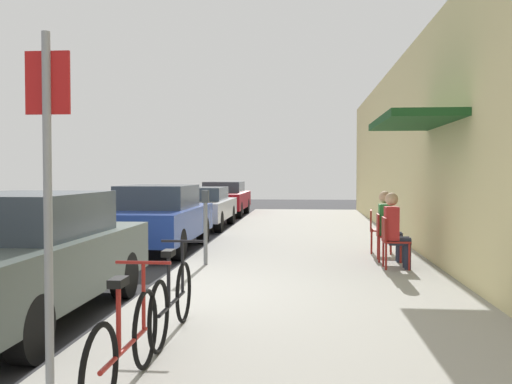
% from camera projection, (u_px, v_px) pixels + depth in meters
% --- Properties ---
extents(ground_plane, '(60.00, 60.00, 0.00)m').
position_uv_depth(ground_plane, '(140.00, 303.00, 7.54)').
color(ground_plane, '#2D2D30').
extents(sidewalk_slab, '(4.50, 32.00, 0.12)m').
position_uv_depth(sidewalk_slab, '(308.00, 275.00, 9.34)').
color(sidewalk_slab, '#9E9B93').
rests_on(sidewalk_slab, ground_plane).
extents(building_facade, '(1.40, 32.00, 4.55)m').
position_uv_depth(building_facade, '(458.00, 140.00, 9.06)').
color(building_facade, beige).
rests_on(building_facade, ground_plane).
extents(parked_car_0, '(1.80, 4.40, 1.50)m').
position_uv_depth(parked_car_0, '(21.00, 256.00, 6.58)').
color(parked_car_0, '#47514C').
rests_on(parked_car_0, ground_plane).
extents(parked_car_1, '(1.80, 4.40, 1.47)m').
position_uv_depth(parked_car_1, '(157.00, 217.00, 12.68)').
color(parked_car_1, navy).
rests_on(parked_car_1, ground_plane).
extents(parked_car_2, '(1.80, 4.40, 1.29)m').
position_uv_depth(parked_car_2, '(201.00, 206.00, 17.96)').
color(parked_car_2, '#B7B7BC').
rests_on(parked_car_2, ground_plane).
extents(parked_car_3, '(1.80, 4.40, 1.39)m').
position_uv_depth(parked_car_3, '(224.00, 198.00, 23.18)').
color(parked_car_3, maroon).
rests_on(parked_car_3, ground_plane).
extents(parking_meter, '(0.12, 0.10, 1.32)m').
position_uv_depth(parking_meter, '(205.00, 222.00, 9.96)').
color(parking_meter, slate).
rests_on(parking_meter, sidewalk_slab).
extents(street_sign, '(0.32, 0.06, 2.60)m').
position_uv_depth(street_sign, '(48.00, 188.00, 3.94)').
color(street_sign, gray).
rests_on(street_sign, sidewalk_slab).
extents(bicycle_0, '(0.46, 1.71, 0.90)m').
position_uv_depth(bicycle_0, '(172.00, 300.00, 5.61)').
color(bicycle_0, black).
rests_on(bicycle_0, sidewalk_slab).
extents(bicycle_1, '(0.46, 1.71, 0.90)m').
position_uv_depth(bicycle_1, '(126.00, 344.00, 4.16)').
color(bicycle_1, black).
rests_on(bicycle_1, sidewalk_slab).
extents(cafe_chair_0, '(0.45, 0.45, 0.87)m').
position_uv_depth(cafe_chair_0, '(391.00, 239.00, 9.59)').
color(cafe_chair_0, maroon).
rests_on(cafe_chair_0, sidewalk_slab).
extents(seated_patron_0, '(0.43, 0.36, 1.29)m').
position_uv_depth(seated_patron_0, '(395.00, 228.00, 9.58)').
color(seated_patron_0, '#232838').
rests_on(seated_patron_0, sidewalk_slab).
extents(cafe_chair_1, '(0.47, 0.47, 0.87)m').
position_uv_depth(cafe_chair_1, '(385.00, 234.00, 10.37)').
color(cafe_chair_1, maroon).
rests_on(cafe_chair_1, sidewalk_slab).
extents(seated_patron_1, '(0.44, 0.38, 1.29)m').
position_uv_depth(seated_patron_1, '(388.00, 224.00, 10.36)').
color(seated_patron_1, '#232838').
rests_on(seated_patron_1, sidewalk_slab).
extents(cafe_chair_2, '(0.49, 0.49, 0.87)m').
position_uv_depth(cafe_chair_2, '(377.00, 228.00, 11.46)').
color(cafe_chair_2, maroon).
rests_on(cafe_chair_2, sidewalk_slab).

